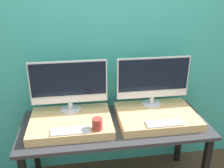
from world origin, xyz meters
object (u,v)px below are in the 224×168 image
Objects in this scene: keyboard_left at (71,131)px; monitor_left at (69,84)px; monitor_right at (153,79)px; keyboard_right at (164,123)px; mug at (97,124)px.

monitor_left is at bearing 90.00° from keyboard_left.
monitor_left is 0.43m from keyboard_left.
monitor_left and monitor_right have the same top height.
monitor_left is 0.75m from monitor_right.
keyboard_left is at bearing -154.87° from monitor_right.
monitor_right reaches higher than keyboard_right.
keyboard_right is at bearing -90.00° from monitor_right.
keyboard_left is 0.21m from mug.
monitor_right is at bearing 0.00° from monitor_left.
mug is 0.68m from monitor_right.
keyboard_left is at bearing 180.00° from keyboard_right.
monitor_left reaches higher than keyboard_right.
keyboard_right is (0.75, -0.35, -0.24)m from monitor_left.
keyboard_left is 0.75m from keyboard_right.
monitor_left is at bearing 154.87° from keyboard_right.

